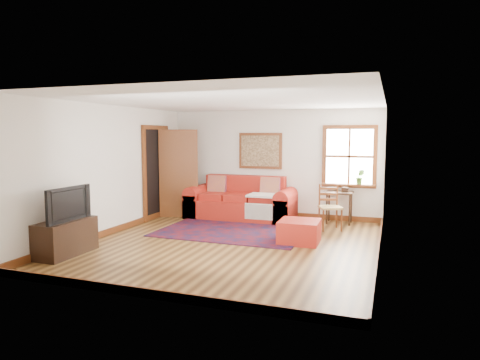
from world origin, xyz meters
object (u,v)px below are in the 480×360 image
at_px(red_leather_sofa, 241,204).
at_px(ladder_back_chair, 330,205).
at_px(media_cabinet, 66,238).
at_px(red_ottoman, 299,231).

relative_size(red_leather_sofa, ladder_back_chair, 2.70).
height_order(ladder_back_chair, media_cabinet, ladder_back_chair).
height_order(red_leather_sofa, media_cabinet, red_leather_sofa).
height_order(red_leather_sofa, red_ottoman, red_leather_sofa).
distance_m(red_leather_sofa, red_ottoman, 2.50).
bearing_deg(red_ottoman, red_leather_sofa, 131.69).
bearing_deg(red_ottoman, ladder_back_chair, 72.39).
xyz_separation_m(red_leather_sofa, ladder_back_chair, (2.09, -0.51, 0.17)).
relative_size(ladder_back_chair, media_cabinet, 0.90).
xyz_separation_m(red_ottoman, ladder_back_chair, (0.35, 1.29, 0.30)).
distance_m(red_leather_sofa, media_cabinet, 4.18).
relative_size(red_leather_sofa, red_ottoman, 3.52).
height_order(red_ottoman, media_cabinet, media_cabinet).
relative_size(red_ottoman, media_cabinet, 0.69).
xyz_separation_m(red_ottoman, media_cabinet, (-3.38, -2.04, 0.08)).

